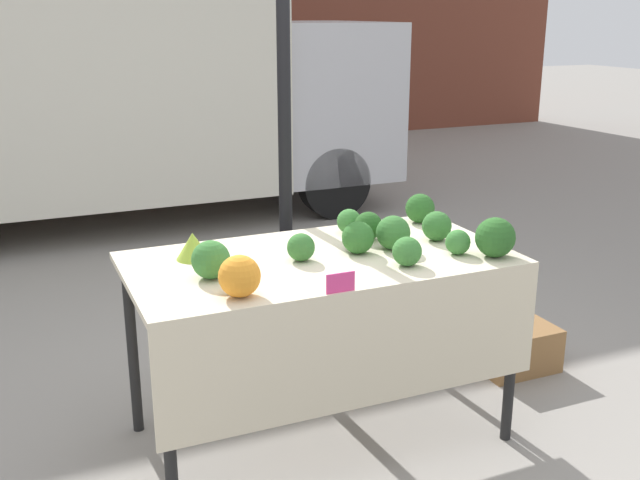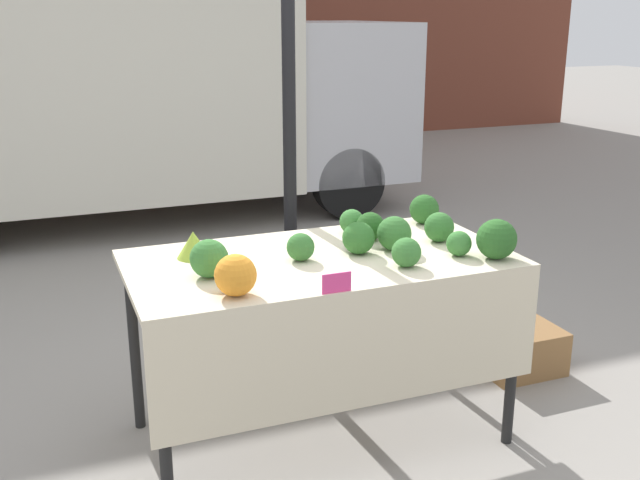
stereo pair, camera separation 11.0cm
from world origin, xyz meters
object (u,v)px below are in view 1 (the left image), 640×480
Objects in this scene: orange_cauliflower at (239,276)px; produce_crate at (513,346)px; price_sign at (341,283)px; parked_truck at (102,83)px.

orange_cauliflower is 0.38× the size of produce_crate.
price_sign reaches higher than produce_crate.
produce_crate is at bearing 24.98° from price_sign.
price_sign is at bearing -155.02° from produce_crate.
parked_truck reaches higher than produce_crate.
price_sign is 1.75m from produce_crate.
parked_truck is 42.78× the size of price_sign.
parked_truck is 4.88m from price_sign.
orange_cauliflower is 1.36× the size of price_sign.
parked_truck is at bearing 110.92° from produce_crate.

